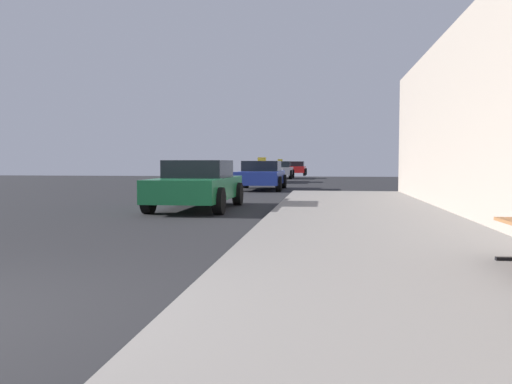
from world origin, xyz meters
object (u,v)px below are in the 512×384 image
object	(u,v)px
car_green	(197,184)
car_silver	(280,170)
car_blue	(261,175)
car_red	(295,168)
car_white	(265,171)

from	to	relation	value
car_green	car_silver	distance (m)	25.08
car_green	car_silver	size ratio (longest dim) A/B	0.94
car_blue	car_green	bearing A→B (deg)	86.85
car_blue	car_silver	world-z (taller)	same
car_blue	car_red	size ratio (longest dim) A/B	0.97
car_green	car_red	xyz separation A→B (m)	(0.66, 33.60, 0.00)
car_red	car_silver	bearing A→B (deg)	85.55
car_white	car_red	world-z (taller)	same
car_green	car_red	bearing A→B (deg)	-91.13
car_blue	car_red	xyz separation A→B (m)	(0.14, 24.12, -0.00)
car_blue	car_white	world-z (taller)	car_blue
car_silver	car_red	xyz separation A→B (m)	(0.66, 8.51, -0.00)
car_white	car_red	size ratio (longest dim) A/B	1.01
car_green	car_blue	world-z (taller)	car_blue
car_green	car_silver	bearing A→B (deg)	-89.99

